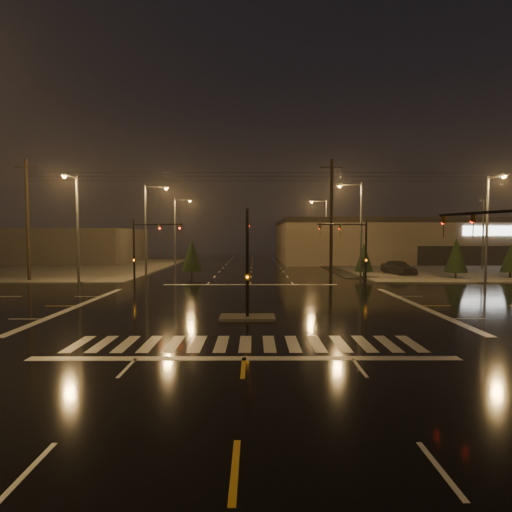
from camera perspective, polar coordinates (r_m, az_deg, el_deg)
The scene contains 27 objects.
ground at distance 25.94m, azimuth -1.08°, elevation -7.13°, with size 140.00×140.00×0.00m, color black.
sidewalk_ne at distance 63.10m, azimuth 27.77°, elevation -1.44°, with size 36.00×36.00×0.12m, color #4C4A44.
sidewalk_nw at distance 63.46m, azimuth -28.85°, elevation -1.44°, with size 36.00×36.00×0.12m, color #4C4A44.
median_island at distance 22.00m, azimuth -1.24°, elevation -8.78°, with size 3.00×1.60×0.15m, color #4C4A44.
crosswalk at distance 17.15m, azimuth -1.53°, elevation -12.41°, with size 15.00×2.60×0.01m, color beige.
stop_bar_near at distance 15.23m, azimuth -1.71°, elevation -14.41°, with size 16.00×0.50×0.01m, color beige.
stop_bar_far at distance 36.82m, azimuth -0.83°, elevation -4.11°, with size 16.00×0.50×0.01m, color beige.
parking_lot at distance 63.91m, azimuth 32.58°, elevation -1.53°, with size 50.00×24.00×0.08m, color black.
retail_building at distance 79.46m, azimuth 25.61°, elevation 2.18°, with size 60.20×28.30×7.20m.
commercial_block at distance 76.26m, azimuth -27.89°, elevation 1.33°, with size 30.00×18.00×5.60m, color #453F3D.
signal_mast_median at distance 22.48m, azimuth -1.21°, elevation 0.93°, with size 0.25×4.59×6.00m.
signal_mast_ne at distance 36.82m, azimuth 14.11°, elevation 1.71°, with size 4.84×1.86×6.00m.
signal_mast_nw at distance 37.02m, azimuth -15.72°, elevation 1.69°, with size 4.84×1.86×6.00m.
signal_mast_se at distance 18.62m, azimuth 31.69°, elevation -0.08°, with size 1.55×3.87×6.00m.
streetlight_1 at distance 45.06m, azimuth -15.16°, elevation 4.47°, with size 2.77×0.32×10.00m.
streetlight_2 at distance 60.66m, azimuth -11.26°, elevation 4.11°, with size 2.77×0.32×10.00m.
streetlight_3 at distance 42.93m, azimuth 14.39°, elevation 4.56°, with size 2.77×0.32×10.00m.
streetlight_4 at distance 62.48m, azimuth 9.75°, elevation 4.09°, with size 2.77×0.32×10.00m.
streetlight_5 at distance 40.22m, azimuth -24.35°, elevation 4.50°, with size 0.32×2.77×10.00m.
streetlight_6 at distance 42.62m, azimuth 30.34°, elevation 4.26°, with size 0.32×2.77×10.00m.
utility_pole_0 at distance 45.45m, azimuth -29.84°, elevation 4.58°, with size 2.20×0.32×12.00m.
utility_pole_1 at distance 40.29m, azimuth 10.71°, elevation 5.18°, with size 2.20×0.32×12.00m.
conifer_0 at distance 43.80m, azimuth 15.17°, elevation -0.17°, with size 1.95×1.95×3.74m.
conifer_1 at distance 46.53m, azimuth 26.68°, elevation 0.14°, with size 2.31×2.31×4.31m.
conifer_2 at distance 49.51m, azimuth 32.59°, elevation -0.20°, with size 1.93×1.93×3.72m.
conifer_3 at distance 43.51m, azimuth -9.17°, elevation 0.13°, with size 2.20×2.20×4.14m.
car_parked at distance 48.63m, azimuth 19.69°, elevation -1.55°, with size 2.03×5.04×1.72m, color black.
Camera 1 is at (0.38, -25.53, 4.56)m, focal length 28.00 mm.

